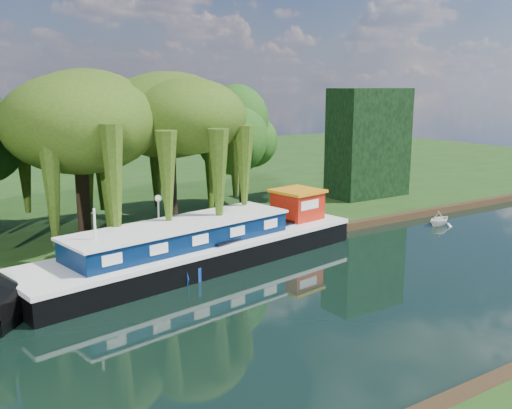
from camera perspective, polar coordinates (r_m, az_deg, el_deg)
ground at (r=22.16m, az=0.42°, el=-11.21°), size 120.00×120.00×0.00m
far_bank at (r=52.89m, az=-20.42°, el=1.92°), size 120.00×52.00×0.45m
dutch_barge at (r=28.09m, az=-5.47°, el=-4.18°), size 18.47×6.99×3.81m
narrowboat at (r=29.90m, az=0.16°, el=-3.93°), size 10.44×4.71×1.52m
white_cruiser at (r=37.85m, az=17.83°, el=-1.97°), size 2.14×1.91×1.03m
willow_left at (r=31.25m, az=-17.34°, el=7.65°), size 7.15×7.15×8.57m
willow_right at (r=31.59m, az=-8.74°, el=7.51°), size 6.65×6.65×8.10m
tree_far_right at (r=38.88m, az=-1.35°, el=6.94°), size 4.33×4.33×7.09m
conifer_hedge at (r=43.53m, az=11.19°, el=6.07°), size 6.00×3.00×8.00m
lamppost at (r=30.55m, az=-9.74°, el=-0.14°), size 0.36×0.36×2.56m
mooring_posts at (r=28.64m, az=-9.79°, el=-3.97°), size 19.16×0.16×1.00m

